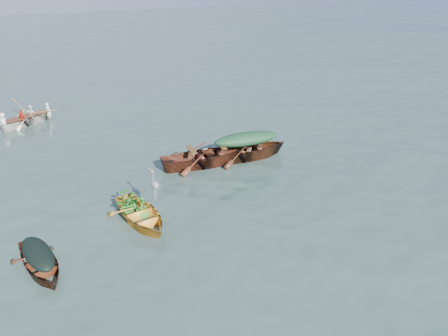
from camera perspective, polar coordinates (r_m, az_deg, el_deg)
The scene contains 13 objects.
ground at distance 14.42m, azimuth -0.69°, elevation -3.98°, with size 140.00×140.00×0.00m, color #354A43.
yellow_dinghy at distance 13.37m, azimuth -10.76°, elevation -6.93°, with size 1.44×3.32×0.90m, color gold.
dark_covered_boat at distance 12.17m, azimuth -22.73°, elevation -12.18°, with size 1.14×3.07×0.73m, color #572D14.
green_tarp_boat at distance 17.40m, azimuth 2.86°, elevation 1.24°, with size 1.50×4.81×1.15m, color #472310.
open_wooden_boat at distance 16.82m, azimuth -2.28°, elevation 0.39°, with size 1.52×4.88×1.17m, color #592A16.
rowed_boat at distance 23.31m, azimuth -24.19°, elevation 5.22°, with size 1.14×3.79×0.88m, color white.
dark_tarp_cover at distance 11.86m, azimuth -23.18°, elevation -9.99°, with size 0.63×1.69×0.40m, color black.
green_tarp_cover at distance 17.08m, azimuth 2.92°, elevation 3.81°, with size 0.82×2.65×0.52m, color #17381E.
thwart_benches at distance 16.58m, azimuth -2.31°, elevation 2.30°, with size 0.91×2.44×0.04m, color #4E2F12, non-canonical shape.
heron at distance 13.16m, azimuth -8.99°, elevation -2.78°, with size 0.28×0.40×0.92m, color gray, non-canonical shape.
dinghy_weeds at distance 13.46m, azimuth -11.89°, elevation -3.13°, with size 0.70×0.90×0.60m, color #20661A.
rowers at distance 23.08m, azimuth -24.54°, elevation 7.13°, with size 1.02×2.66×0.76m, color silver.
oars at distance 23.17m, azimuth -24.39°, elevation 6.31°, with size 2.60×0.60×0.06m, color olive, non-canonical shape.
Camera 1 is at (-6.22, -11.02, 6.91)m, focal length 35.00 mm.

